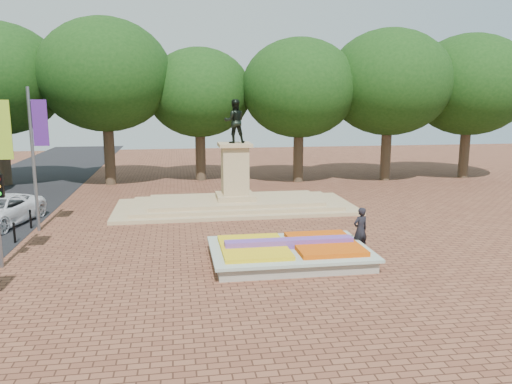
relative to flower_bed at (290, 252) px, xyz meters
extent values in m
plane|color=brown|center=(-1.03, 2.00, -0.38)|extent=(90.00, 90.00, 0.00)
cube|color=gray|center=(-0.03, 0.00, -0.15)|extent=(6.00, 4.00, 0.45)
cube|color=#B3C2B0|center=(-0.03, 0.00, 0.12)|extent=(6.30, 4.30, 0.12)
cube|color=orange|center=(1.42, 0.00, 0.25)|extent=(2.60, 3.40, 0.22)
cube|color=yellow|center=(-1.48, 0.00, 0.24)|extent=(2.60, 3.40, 0.18)
cube|color=#51328C|center=(-0.03, 0.00, 0.34)|extent=(5.20, 0.55, 0.38)
cube|color=tan|center=(-1.03, 10.00, -0.28)|extent=(14.00, 6.00, 0.20)
cube|color=tan|center=(-1.03, 10.00, -0.08)|extent=(12.00, 5.00, 0.20)
cube|color=tan|center=(-1.03, 10.00, 0.12)|extent=(10.00, 4.00, 0.20)
cube|color=tan|center=(-1.03, 10.00, 0.37)|extent=(2.20, 2.20, 0.30)
cube|color=tan|center=(-1.03, 10.00, 1.92)|extent=(1.50, 1.50, 2.80)
cube|color=tan|center=(-1.03, 10.00, 3.42)|extent=(1.90, 1.90, 0.20)
imported|color=black|center=(-1.03, 10.00, 4.77)|extent=(1.22, 0.95, 2.50)
cylinder|color=#36291D|center=(-17.03, 20.00, 1.62)|extent=(0.80, 0.80, 4.00)
cylinder|color=#36291D|center=(-9.03, 20.00, 1.62)|extent=(0.80, 0.80, 4.00)
ellipsoid|color=black|center=(-9.03, 20.00, 6.32)|extent=(8.80, 8.80, 7.48)
cylinder|color=#36291D|center=(-2.03, 20.00, 1.62)|extent=(0.80, 0.80, 4.00)
ellipsoid|color=black|center=(-2.03, 20.00, 6.32)|extent=(8.80, 8.80, 7.48)
cylinder|color=#36291D|center=(4.97, 20.00, 1.62)|extent=(0.80, 0.80, 4.00)
ellipsoid|color=black|center=(4.97, 20.00, 6.32)|extent=(8.80, 8.80, 7.48)
cylinder|color=#36291D|center=(11.97, 20.00, 1.62)|extent=(0.80, 0.80, 4.00)
ellipsoid|color=black|center=(11.97, 20.00, 6.32)|extent=(8.80, 8.80, 7.48)
cylinder|color=#36291D|center=(18.97, 20.00, 1.62)|extent=(0.80, 0.80, 4.00)
ellipsoid|color=black|center=(18.97, 20.00, 6.32)|extent=(8.80, 8.80, 7.48)
cube|color=#8DB023|center=(-10.78, 1.00, 4.92)|extent=(0.70, 0.04, 2.20)
cylinder|color=slate|center=(-11.23, 6.50, 3.12)|extent=(0.16, 0.16, 7.00)
cube|color=#471B72|center=(-10.78, 6.50, 4.92)|extent=(0.70, 0.04, 2.20)
cylinder|color=black|center=(-11.73, 4.40, 0.07)|extent=(0.10, 0.10, 0.90)
sphere|color=black|center=(-11.73, 4.40, 0.54)|extent=(0.12, 0.12, 0.12)
cylinder|color=black|center=(-11.73, 7.00, 0.07)|extent=(0.10, 0.10, 0.90)
sphere|color=black|center=(-11.73, 7.00, 0.54)|extent=(0.12, 0.12, 0.12)
imported|color=black|center=(3.23, 0.72, 0.59)|extent=(0.81, 0.65, 1.93)
camera|label=1|loc=(-4.41, -18.81, 6.06)|focal=35.00mm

